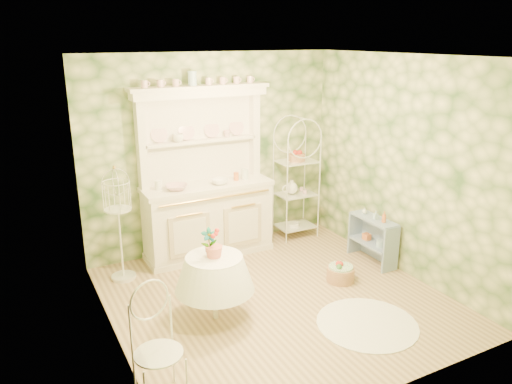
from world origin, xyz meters
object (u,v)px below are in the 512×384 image
kitchen_dresser (207,174)px  birdcage_stand (119,221)px  bakers_rack (296,174)px  round_table (215,288)px  side_shelf (373,239)px  floor_basket (340,273)px  cafe_chair (159,354)px

kitchen_dresser → birdcage_stand: size_ratio=1.50×
bakers_rack → round_table: bakers_rack is taller
bakers_rack → round_table: (-1.99, -1.59, -0.60)m
side_shelf → floor_basket: side_shelf is taller
kitchen_dresser → bakers_rack: bearing=0.8°
kitchen_dresser → cafe_chair: bearing=-120.3°
round_table → floor_basket: bearing=2.0°
side_shelf → round_table: 2.43m
kitchen_dresser → round_table: kitchen_dresser is taller
kitchen_dresser → floor_basket: size_ratio=7.31×
kitchen_dresser → side_shelf: bearing=-34.1°
round_table → birdcage_stand: 1.58m
floor_basket → round_table: bearing=-178.0°
side_shelf → birdcage_stand: (-3.07, 1.05, 0.44)m
round_table → floor_basket: round_table is taller
floor_basket → side_shelf: bearing=20.5°
bakers_rack → birdcage_stand: bakers_rack is taller
round_table → cafe_chair: (-0.90, -0.96, 0.09)m
kitchen_dresser → bakers_rack: kitchen_dresser is taller
kitchen_dresser → birdcage_stand: kitchen_dresser is taller
round_table → cafe_chair: size_ratio=0.80×
round_table → floor_basket: size_ratio=2.28×
side_shelf → cafe_chair: bearing=-153.8°
side_shelf → cafe_chair: cafe_chair is taller
kitchen_dresser → side_shelf: kitchen_dresser is taller
birdcage_stand → cafe_chair: bearing=-96.1°
bakers_rack → floor_basket: bakers_rack is taller
side_shelf → floor_basket: 0.79m
round_table → floor_basket: 1.72m
cafe_chair → birdcage_stand: (0.25, 2.34, 0.31)m
kitchen_dresser → round_table: (-0.58, -1.57, -0.79)m
side_shelf → bakers_rack: bearing=113.4°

